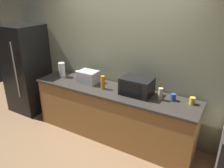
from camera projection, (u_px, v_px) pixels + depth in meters
ground_plane at (100, 148)px, 3.68m from camera, size 8.00×8.00×0.00m
back_wall at (124, 57)px, 3.80m from camera, size 6.40×0.10×2.70m
counter_run at (112, 113)px, 3.82m from camera, size 2.84×0.64×0.90m
refrigerator at (27, 69)px, 4.61m from camera, size 0.72×0.73×1.80m
microwave at (137, 86)px, 3.44m from camera, size 0.48×0.35×0.27m
toaster_oven at (88, 77)px, 3.90m from camera, size 0.34×0.26×0.21m
paper_towel_roll at (62, 70)px, 4.16m from camera, size 0.12×0.12×0.27m
bottle_hand_soap at (160, 94)px, 3.27m from camera, size 0.07×0.07×0.19m
bottle_dish_soap at (103, 82)px, 3.64m from camera, size 0.07×0.07×0.22m
mug_white at (78, 73)px, 4.22m from camera, size 0.10×0.10×0.10m
mug_yellow at (192, 101)px, 3.16m from camera, size 0.08×0.08×0.11m
mug_blue at (173, 97)px, 3.27m from camera, size 0.08×0.08×0.11m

